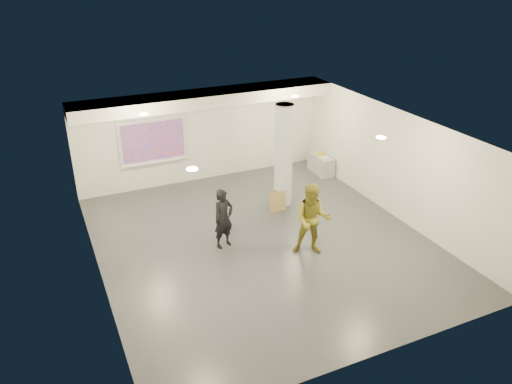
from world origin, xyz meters
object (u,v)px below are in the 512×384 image
column (283,156)px  projection_screen (153,141)px  credenza (321,164)px  woman (223,219)px  man (312,220)px

column → projection_screen: column is taller
column → credenza: bearing=33.9°
projection_screen → credenza: projection_screen is taller
credenza → woman: bearing=-145.6°
credenza → man: size_ratio=0.59×
woman → man: 2.18m
credenza → woman: (-4.67, -3.04, 0.46)m
woman → credenza: bearing=16.6°
credenza → projection_screen: bearing=169.0°
credenza → man: 5.11m
man → credenza: bearing=84.9°
credenza → woman: size_ratio=0.70×
projection_screen → man: projection_screen is taller
column → woman: bearing=-147.7°
column → credenza: size_ratio=2.78×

